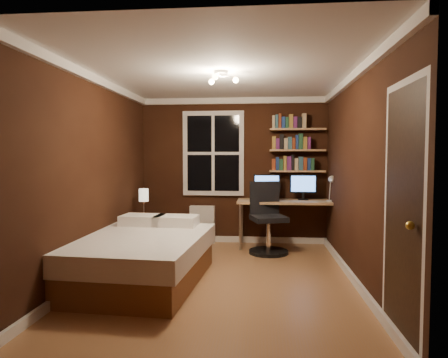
# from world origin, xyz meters

# --- Properties ---
(floor) EXTENTS (4.20, 4.20, 0.00)m
(floor) POSITION_xyz_m (0.00, 0.00, 0.00)
(floor) COLOR #96653C
(floor) RESTS_ON ground
(wall_back) EXTENTS (3.20, 0.04, 2.50)m
(wall_back) POSITION_xyz_m (0.00, 2.10, 1.25)
(wall_back) COLOR black
(wall_back) RESTS_ON ground
(wall_left) EXTENTS (0.04, 4.20, 2.50)m
(wall_left) POSITION_xyz_m (-1.60, 0.00, 1.25)
(wall_left) COLOR black
(wall_left) RESTS_ON ground
(wall_right) EXTENTS (0.04, 4.20, 2.50)m
(wall_right) POSITION_xyz_m (1.60, 0.00, 1.25)
(wall_right) COLOR black
(wall_right) RESTS_ON ground
(ceiling) EXTENTS (3.20, 4.20, 0.02)m
(ceiling) POSITION_xyz_m (0.00, 0.00, 2.50)
(ceiling) COLOR white
(ceiling) RESTS_ON wall_back
(window) EXTENTS (1.06, 0.06, 1.46)m
(window) POSITION_xyz_m (-0.35, 2.06, 1.55)
(window) COLOR silver
(window) RESTS_ON wall_back
(door) EXTENTS (0.03, 0.82, 2.05)m
(door) POSITION_xyz_m (1.59, -1.55, 1.02)
(door) COLOR black
(door) RESTS_ON ground
(door_knob) EXTENTS (0.06, 0.06, 0.06)m
(door_knob) POSITION_xyz_m (1.55, -1.85, 1.00)
(door_knob) COLOR gold
(door_knob) RESTS_ON door
(ceiling_fixture) EXTENTS (0.44, 0.44, 0.18)m
(ceiling_fixture) POSITION_xyz_m (0.00, -0.10, 2.40)
(ceiling_fixture) COLOR beige
(ceiling_fixture) RESTS_ON ceiling
(bookshelf_lower) EXTENTS (0.92, 0.22, 0.03)m
(bookshelf_lower) POSITION_xyz_m (1.08, 1.98, 1.25)
(bookshelf_lower) COLOR tan
(bookshelf_lower) RESTS_ON wall_back
(books_row_lower) EXTENTS (0.66, 0.16, 0.23)m
(books_row_lower) POSITION_xyz_m (1.08, 1.98, 1.38)
(books_row_lower) COLOR maroon
(books_row_lower) RESTS_ON bookshelf_lower
(bookshelf_middle) EXTENTS (0.92, 0.22, 0.03)m
(bookshelf_middle) POSITION_xyz_m (1.08, 1.98, 1.60)
(bookshelf_middle) COLOR tan
(bookshelf_middle) RESTS_ON wall_back
(books_row_middle) EXTENTS (0.60, 0.16, 0.23)m
(books_row_middle) POSITION_xyz_m (1.08, 1.98, 1.73)
(books_row_middle) COLOR navy
(books_row_middle) RESTS_ON bookshelf_middle
(bookshelf_upper) EXTENTS (0.92, 0.22, 0.03)m
(bookshelf_upper) POSITION_xyz_m (1.08, 1.98, 1.95)
(bookshelf_upper) COLOR tan
(bookshelf_upper) RESTS_ON wall_back
(books_row_upper) EXTENTS (0.54, 0.16, 0.23)m
(books_row_upper) POSITION_xyz_m (1.08, 1.98, 2.08)
(books_row_upper) COLOR #214F30
(books_row_upper) RESTS_ON bookshelf_upper
(bed) EXTENTS (1.59, 2.12, 0.69)m
(bed) POSITION_xyz_m (-0.96, -0.23, 0.30)
(bed) COLOR brown
(bed) RESTS_ON ground
(nightstand) EXTENTS (0.48, 0.48, 0.55)m
(nightstand) POSITION_xyz_m (-1.37, 1.30, 0.28)
(nightstand) COLOR brown
(nightstand) RESTS_ON ground
(bedside_lamp) EXTENTS (0.15, 0.15, 0.44)m
(bedside_lamp) POSITION_xyz_m (-1.37, 1.30, 0.77)
(bedside_lamp) COLOR #F1E4C9
(bedside_lamp) RESTS_ON nightstand
(radiator) EXTENTS (0.43, 0.15, 0.64)m
(radiator) POSITION_xyz_m (-0.53, 1.99, 0.32)
(radiator) COLOR silver
(radiator) RESTS_ON ground
(desk) EXTENTS (1.64, 0.61, 0.78)m
(desk) POSITION_xyz_m (0.91, 1.77, 0.72)
(desk) COLOR tan
(desk) RESTS_ON ground
(monitor_left) EXTENTS (0.44, 0.12, 0.42)m
(monitor_left) POSITION_xyz_m (0.57, 1.85, 0.99)
(monitor_left) COLOR black
(monitor_left) RESTS_ON desk
(monitor_right) EXTENTS (0.44, 0.12, 0.42)m
(monitor_right) POSITION_xyz_m (1.17, 1.85, 0.99)
(monitor_right) COLOR black
(monitor_right) RESTS_ON desk
(desk_lamp) EXTENTS (0.14, 0.32, 0.44)m
(desk_lamp) POSITION_xyz_m (1.58, 1.60, 1.00)
(desk_lamp) COLOR silver
(desk_lamp) RESTS_ON desk
(office_chair) EXTENTS (0.62, 0.62, 1.10)m
(office_chair) POSITION_xyz_m (0.58, 1.36, 0.43)
(office_chair) COLOR black
(office_chair) RESTS_ON ground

